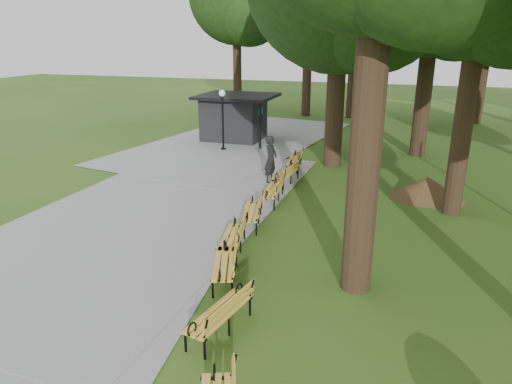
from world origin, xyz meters
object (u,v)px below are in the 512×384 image
(bench_1, at_px, (219,313))
(bench_3, at_px, (232,237))
(dirt_mound, at_px, (427,188))
(bench_4, at_px, (252,212))
(bench_5, at_px, (273,190))
(bench_2, at_px, (224,264))
(bench_7, at_px, (294,160))
(lamp_post, at_px, (222,107))
(kiosk, at_px, (234,117))
(bench_6, at_px, (286,174))
(person, at_px, (271,159))

(bench_1, relative_size, bench_3, 1.00)
(dirt_mound, xyz_separation_m, bench_4, (-5.30, -4.37, 0.04))
(bench_1, height_order, bench_5, same)
(bench_2, relative_size, bench_7, 1.00)
(lamp_post, height_order, bench_4, lamp_post)
(bench_3, height_order, bench_4, same)
(kiosk, bearing_deg, dirt_mound, -34.92)
(lamp_post, xyz_separation_m, bench_3, (4.65, -11.12, -1.77))
(bench_6, bearing_deg, dirt_mound, 96.74)
(person, bearing_deg, dirt_mound, -82.66)
(person, height_order, lamp_post, lamp_post)
(bench_5, relative_size, bench_7, 1.00)
(bench_1, relative_size, bench_5, 1.00)
(kiosk, distance_m, bench_7, 7.00)
(kiosk, distance_m, bench_6, 8.79)
(bench_3, distance_m, bench_6, 6.42)
(bench_7, bearing_deg, kiosk, -143.92)
(kiosk, xyz_separation_m, bench_5, (4.94, -9.43, -0.84))
(bench_1, distance_m, bench_7, 12.15)
(bench_1, height_order, bench_7, same)
(dirt_mound, distance_m, bench_7, 5.90)
(kiosk, xyz_separation_m, bench_3, (5.00, -13.68, -0.84))
(dirt_mound, height_order, bench_1, bench_1)
(kiosk, height_order, bench_1, kiosk)
(lamp_post, relative_size, bench_6, 1.61)
(person, bearing_deg, lamp_post, 48.33)
(bench_5, bearing_deg, lamp_post, -150.93)
(lamp_post, xyz_separation_m, bench_2, (5.00, -12.61, -1.77))
(bench_3, relative_size, bench_7, 1.00)
(bench_2, bearing_deg, bench_5, 166.06)
(person, bearing_deg, bench_7, -4.71)
(person, xyz_separation_m, bench_6, (0.65, -0.08, -0.52))
(dirt_mound, distance_m, bench_1, 10.72)
(dirt_mound, height_order, bench_6, bench_6)
(person, xyz_separation_m, bench_1, (1.81, -10.00, -0.52))
(bench_3, bearing_deg, dirt_mound, 129.28)
(bench_2, bearing_deg, lamp_post, -176.45)
(bench_7, bearing_deg, bench_3, -4.56)
(bench_6, bearing_deg, bench_4, 7.26)
(kiosk, distance_m, bench_1, 18.24)
(dirt_mound, height_order, bench_3, bench_3)
(person, relative_size, bench_5, 1.01)
(bench_5, height_order, bench_7, same)
(dirt_mound, relative_size, bench_1, 1.17)
(bench_5, bearing_deg, bench_6, 177.15)
(lamp_post, relative_size, bench_4, 1.61)
(bench_1, xyz_separation_m, bench_6, (-1.17, 9.92, 0.00))
(person, distance_m, bench_6, 0.83)
(bench_6, bearing_deg, bench_7, -168.64)
(person, height_order, bench_4, person)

